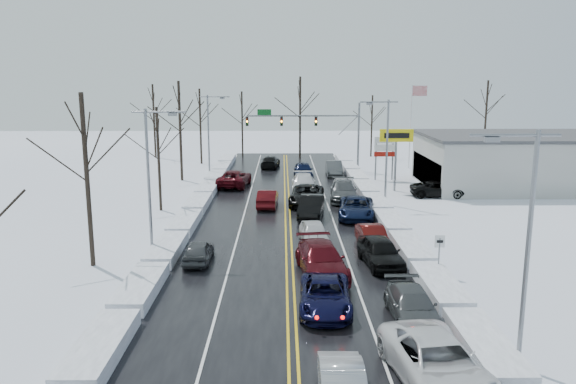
{
  "coord_description": "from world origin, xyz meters",
  "views": [
    {
      "loc": [
        -0.4,
        -37.42,
        10.74
      ],
      "look_at": [
        0.0,
        3.2,
        2.5
      ],
      "focal_mm": 35.0,
      "sensor_mm": 36.0,
      "label": 1
    }
  ],
  "objects_px": {
    "oncoming_car_0": "(268,207)",
    "dealership_building": "(526,161)",
    "tires_plus_sign": "(396,140)",
    "flagpole": "(412,119)",
    "traffic_signal_mast": "(315,125)"
  },
  "relations": [
    {
      "from": "tires_plus_sign",
      "to": "dealership_building",
      "type": "distance_m",
      "value": 13.82
    },
    {
      "from": "traffic_signal_mast",
      "to": "flagpole",
      "type": "distance_m",
      "value": 11.9
    },
    {
      "from": "dealership_building",
      "to": "oncoming_car_0",
      "type": "relative_size",
      "value": 4.47
    },
    {
      "from": "traffic_signal_mast",
      "to": "dealership_building",
      "type": "relative_size",
      "value": 0.65
    },
    {
      "from": "flagpole",
      "to": "oncoming_car_0",
      "type": "relative_size",
      "value": 2.19
    },
    {
      "from": "flagpole",
      "to": "tires_plus_sign",
      "type": "bearing_deg",
      "value": -108.44
    },
    {
      "from": "traffic_signal_mast",
      "to": "dealership_building",
      "type": "height_order",
      "value": "traffic_signal_mast"
    },
    {
      "from": "flagpole",
      "to": "oncoming_car_0",
      "type": "height_order",
      "value": "flagpole"
    },
    {
      "from": "dealership_building",
      "to": "oncoming_car_0",
      "type": "bearing_deg",
      "value": -161.0
    },
    {
      "from": "flagpole",
      "to": "dealership_building",
      "type": "distance_m",
      "value": 15.24
    },
    {
      "from": "traffic_signal_mast",
      "to": "dealership_building",
      "type": "distance_m",
      "value": 23.01
    },
    {
      "from": "dealership_building",
      "to": "tires_plus_sign",
      "type": "bearing_deg",
      "value": -171.53
    },
    {
      "from": "dealership_building",
      "to": "flagpole",
      "type": "bearing_deg",
      "value": 126.27
    },
    {
      "from": "oncoming_car_0",
      "to": "dealership_building",
      "type": "bearing_deg",
      "value": -158.17
    },
    {
      "from": "flagpole",
      "to": "traffic_signal_mast",
      "type": "bearing_deg",
      "value": -170.27
    }
  ]
}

